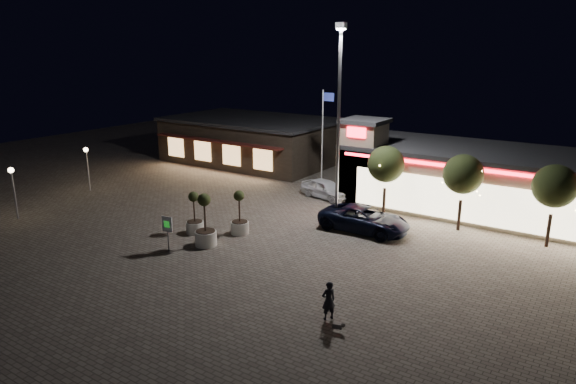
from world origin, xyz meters
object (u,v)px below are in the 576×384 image
Objects in this scene: planter_left at (195,220)px; pedestrian at (329,300)px; pickup_truck at (364,219)px; valet_sign at (167,227)px; planter_mid at (205,229)px; white_sedan at (326,189)px.

pedestrian is at bearing -20.82° from planter_left.
pickup_truck is at bearing -127.92° from pedestrian.
valet_sign is (-7.64, -9.00, 0.64)m from pickup_truck.
valet_sign is (-1.12, -1.82, 0.46)m from planter_mid.
white_sedan is at bearing -115.85° from pedestrian.
planter_left is at bearing -76.69° from pedestrian.
pedestrian is at bearing -7.98° from valet_sign.
planter_mid is 1.53× the size of valet_sign.
pickup_truck is 1.32× the size of white_sedan.
planter_mid is at bearing -30.53° from planter_left.
white_sedan is 2.08× the size of valet_sign.
planter_mid reaches higher than valet_sign.
planter_left is at bearing 149.47° from planter_mid.
planter_left reaches higher than valet_sign.
pedestrian is 11.18m from valet_sign.
pedestrian is 10.49m from planter_mid.
planter_left is (-8.46, -6.04, 0.03)m from pickup_truck.
pickup_truck reaches higher than white_sedan.
planter_left is (-2.89, -11.04, 0.09)m from white_sedan.
white_sedan is 1.36× the size of planter_mid.
pickup_truck is 3.31× the size of pedestrian.
planter_mid reaches higher than pedestrian.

